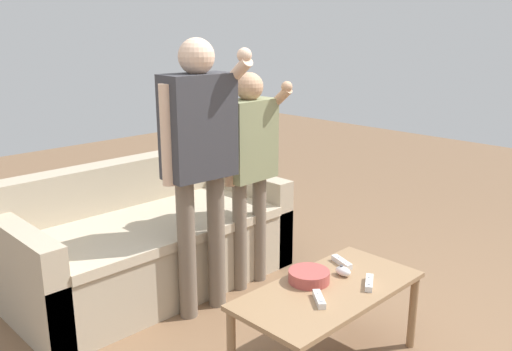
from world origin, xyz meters
name	(u,v)px	position (x,y,z in m)	size (l,w,h in m)	color
couch	(148,242)	(-0.16, 1.44, 0.29)	(1.83, 0.93, 0.80)	#B7A88E
coffee_table	(329,299)	(-0.05, -0.02, 0.38)	(1.00, 0.49, 0.44)	#997551
snack_bowl	(309,276)	(-0.07, 0.10, 0.47)	(0.21, 0.21, 0.06)	#B24C47
game_remote_nunchuk	(343,271)	(0.12, 0.02, 0.47)	(0.06, 0.09, 0.05)	white
player_right	(250,156)	(0.31, 0.93, 0.90)	(0.43, 0.28, 1.43)	#756656
player_center	(199,147)	(-0.14, 0.87, 1.03)	(0.48, 0.35, 1.64)	#756656
game_remote_wand_near	(319,299)	(-0.19, -0.07, 0.46)	(0.12, 0.14, 0.03)	white
game_remote_wand_far	(342,262)	(0.22, 0.11, 0.46)	(0.08, 0.16, 0.03)	white
game_remote_wand_spare	(369,283)	(0.12, -0.14, 0.46)	(0.15, 0.11, 0.03)	white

